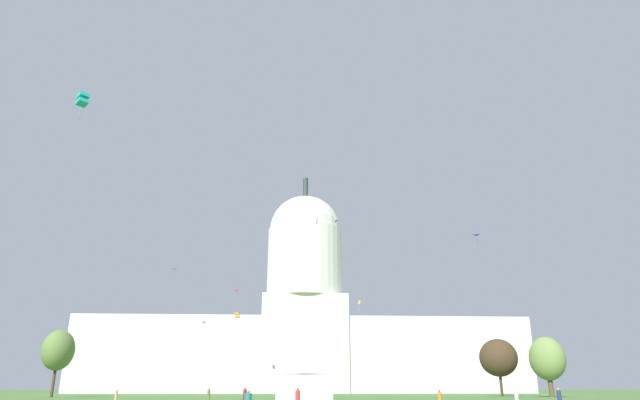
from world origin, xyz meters
The scene contains 20 objects.
capitol_building centered at (1.14, 156.28, 21.22)m, with size 142.32×25.19×72.52m.
event_tent centered at (-2.06, 46.52, 2.45)m, with size 7.40×4.99×4.91m.
tree_west_near centered at (-47.21, 84.12, 8.29)m, with size 6.25×6.84×12.04m.
tree_east_mid centered at (39.55, 90.66, 7.52)m, with size 10.36×10.22×11.32m.
tree_east_far centered at (44.67, 79.60, 6.81)m, with size 8.54×8.89×10.84m.
person_red_mid_right centered at (-3.21, 33.01, 0.74)m, with size 0.55×0.55×1.65m.
person_navy_edge_east centered at (16.84, 20.11, 0.78)m, with size 0.39×0.39×1.66m.
person_white_lawn_far_left centered at (20.96, 38.37, 0.66)m, with size 0.49×0.49×1.47m.
person_orange_mid_center centered at (11.38, 34.63, 0.67)m, with size 0.53×0.53×1.48m.
person_olive_deep_crowd centered at (-14.69, 54.07, 0.73)m, with size 0.44×0.44×1.61m.
person_maroon_back_left centered at (-8.80, 39.12, 0.80)m, with size 0.43×0.43×1.74m.
person_tan_front_right centered at (-25.97, 51.20, 0.68)m, with size 0.44×0.44×1.49m.
kite_turquoise_mid centered at (-25.64, 26.52, 29.40)m, with size 1.42×1.42×2.81m.
kite_magenta_mid centered at (-18.15, 122.34, 26.38)m, with size 0.71×0.74×0.82m.
kite_violet_mid centered at (5.01, 75.47, 31.72)m, with size 0.76×1.63×0.23m.
kite_orange_low centered at (-11.42, 54.07, 11.30)m, with size 0.70×0.69×0.73m.
kite_blue_mid centered at (33.08, 78.57, 29.79)m, with size 1.44×1.31×1.85m.
kite_white_high centered at (2.69, 109.26, 42.17)m, with size 0.48×0.94×1.50m.
kite_gold_mid centered at (12.42, 103.32, 20.42)m, with size 0.56×0.65×2.59m.
kite_red_mid centered at (-36.76, 129.73, 33.25)m, with size 1.26×0.93×2.03m.
Camera 1 is at (-4.35, -23.12, 1.67)m, focal length 30.21 mm.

